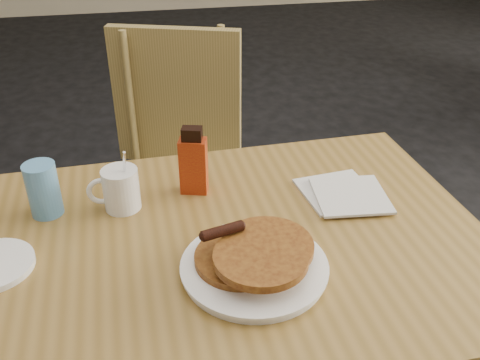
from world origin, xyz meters
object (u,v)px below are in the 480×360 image
main_table (210,259)px  pancake_plate (255,261)px  syrup_bottle (193,163)px  chair_main_far (182,151)px  coffee_mug (120,189)px  blue_tumbler (43,189)px

main_table → pancake_plate: size_ratio=4.40×
pancake_plate → syrup_bottle: 0.31m
chair_main_far → coffee_mug: (-0.18, -0.58, 0.23)m
main_table → blue_tumbler: 0.38m
main_table → blue_tumbler: bearing=152.6°
main_table → chair_main_far: bearing=89.0°
chair_main_far → coffee_mug: 0.65m
main_table → chair_main_far: size_ratio=1.25×
pancake_plate → syrup_bottle: (-0.07, 0.30, 0.05)m
pancake_plate → syrup_bottle: bearing=103.8°
main_table → coffee_mug: size_ratio=8.16×
coffee_mug → syrup_bottle: bearing=27.5°
syrup_bottle → blue_tumbler: bearing=-159.7°
syrup_bottle → pancake_plate: bearing=-60.7°
pancake_plate → blue_tumbler: (-0.39, 0.27, 0.03)m
chair_main_far → coffee_mug: chair_main_far is taller
main_table → pancake_plate: bearing=-56.7°
main_table → coffee_mug: bearing=136.8°
syrup_bottle → blue_tumbler: syrup_bottle is taller
chair_main_far → syrup_bottle: 0.60m
coffee_mug → syrup_bottle: (0.16, 0.04, 0.02)m
blue_tumbler → chair_main_far: bearing=59.7°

